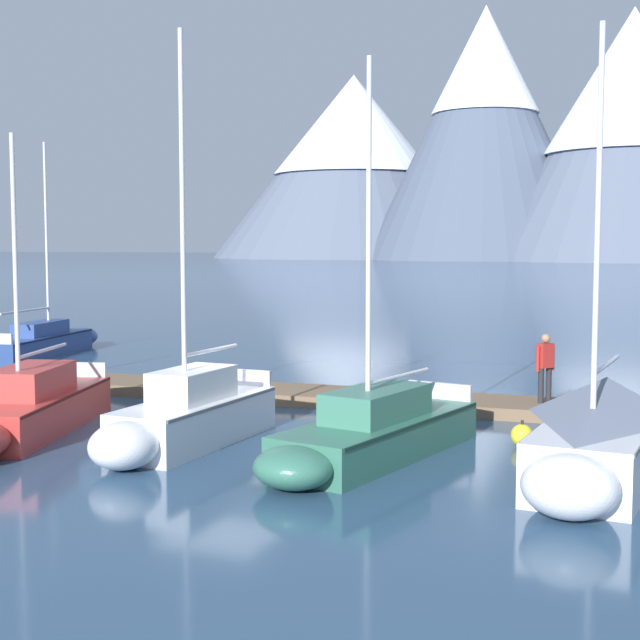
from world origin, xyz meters
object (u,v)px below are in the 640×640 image
mooring_buoy_channel_marker (522,435)px  person_on_dock (545,364)px  sailboat_outer_slip (600,432)px  sailboat_mid_dock_port (23,411)px  sailboat_mid_dock_starboard (184,417)px  sailboat_nearest_berth (47,341)px  sailboat_far_berth (370,433)px

mooring_buoy_channel_marker → person_on_dock: bearing=91.4°
sailboat_outer_slip → sailboat_mid_dock_port: bearing=-175.7°
sailboat_mid_dock_starboard → sailboat_outer_slip: 8.15m
sailboat_nearest_berth → mooring_buoy_channel_marker: sailboat_nearest_berth is taller
person_on_dock → mooring_buoy_channel_marker: size_ratio=3.08×
sailboat_mid_dock_starboard → sailboat_far_berth: bearing=5.8°
sailboat_mid_dock_starboard → person_on_dock: 9.07m
sailboat_mid_dock_port → mooring_buoy_channel_marker: bearing=16.5°
sailboat_mid_dock_port → mooring_buoy_channel_marker: size_ratio=12.71×
sailboat_mid_dock_port → sailboat_mid_dock_starboard: (3.82, 0.33, 0.07)m
sailboat_mid_dock_starboard → mooring_buoy_channel_marker: 6.97m
sailboat_nearest_berth → person_on_dock: 19.83m
sailboat_far_berth → sailboat_mid_dock_starboard: bearing=-174.2°
sailboat_outer_slip → sailboat_far_berth: bearing=-177.6°
sailboat_nearest_berth → sailboat_mid_dock_starboard: size_ratio=0.94×
sailboat_mid_dock_port → sailboat_outer_slip: sailboat_outer_slip is taller
sailboat_nearest_berth → mooring_buoy_channel_marker: 21.22m
sailboat_mid_dock_port → sailboat_nearest_berth: bearing=126.6°
sailboat_mid_dock_port → sailboat_far_berth: bearing=5.4°
person_on_dock → sailboat_far_berth: bearing=-111.9°
sailboat_nearest_berth → sailboat_outer_slip: 23.71m
sailboat_far_berth → person_on_dock: sailboat_far_berth is taller
sailboat_nearest_berth → person_on_dock: (19.10, -5.26, 0.73)m
sailboat_far_berth → mooring_buoy_channel_marker: sailboat_far_berth is taller
sailboat_mid_dock_port → sailboat_far_berth: sailboat_far_berth is taller
sailboat_outer_slip → mooring_buoy_channel_marker: (-1.72, 2.13, -0.61)m
sailboat_nearest_berth → sailboat_far_berth: sailboat_nearest_berth is taller
sailboat_mid_dock_port → person_on_dock: 12.23m
sailboat_outer_slip → mooring_buoy_channel_marker: bearing=128.9°
sailboat_nearest_berth → sailboat_mid_dock_port: (8.96, -12.07, 0.03)m
sailboat_nearest_berth → sailboat_mid_dock_starboard: bearing=-42.6°
sailboat_outer_slip → mooring_buoy_channel_marker: size_ratio=14.22×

